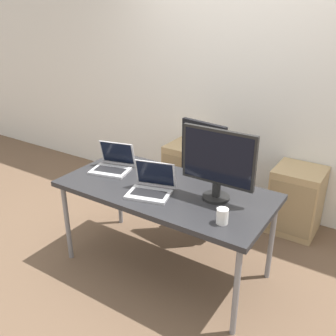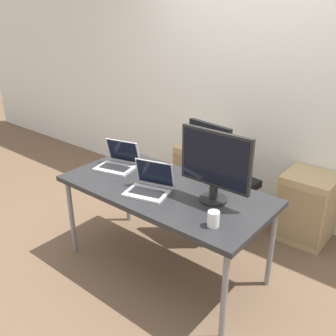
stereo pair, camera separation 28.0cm
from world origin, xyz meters
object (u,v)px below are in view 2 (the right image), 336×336
cabinet_left (200,173)px  laptop_left (150,186)px  monitor (215,165)px  coffee_cup_white (213,219)px  cabinet_right (306,207)px  office_chair (220,190)px  laptop_right (118,162)px  coffee_cup_brown (164,172)px

cabinet_left → laptop_left: laptop_left is taller
laptop_left → monitor: size_ratio=0.65×
coffee_cup_white → cabinet_left: bearing=126.9°
monitor → coffee_cup_white: monitor is taller
cabinet_left → cabinet_right: same height
office_chair → cabinet_right: (0.68, 0.39, -0.11)m
laptop_left → cabinet_left: bearing=107.8°
cabinet_left → monitor: (0.85, -1.09, 0.69)m
monitor → laptop_left: bearing=-157.4°
laptop_left → monitor: 0.53m
cabinet_left → cabinet_right: size_ratio=1.00×
laptop_left → laptop_right: 0.54m
office_chair → coffee_cup_brown: (-0.15, -0.63, 0.36)m
cabinet_right → coffee_cup_brown: size_ratio=5.71×
laptop_left → coffee_cup_brown: size_ratio=3.17×
cabinet_left → monitor: 1.54m
laptop_right → monitor: size_ratio=0.65×
laptop_left → coffee_cup_brown: laptop_left is taller
coffee_cup_white → laptop_left: bearing=171.3°
laptop_left → cabinet_right: bearing=59.0°
laptop_left → monitor: bearing=22.6°
laptop_right → monitor: 0.98m
office_chair → coffee_cup_white: size_ratio=10.85×
monitor → cabinet_right: bearing=73.3°
cabinet_left → office_chair: bearing=-38.4°
cabinet_right → coffee_cup_brown: 1.40m
cabinet_right → coffee_cup_white: (-0.15, -1.37, 0.47)m
coffee_cup_white → cabinet_right: bearing=83.9°
monitor → coffee_cup_brown: (-0.50, 0.06, -0.22)m
office_chair → laptop_left: size_ratio=3.14×
office_chair → laptop_right: bearing=-130.2°
laptop_right → monitor: bearing=0.8°
coffee_cup_brown → cabinet_left: bearing=108.6°
coffee_cup_white → laptop_right: bearing=166.9°
cabinet_left → cabinet_right: 1.17m
cabinet_right → laptop_left: 1.56m
cabinet_right → coffee_cup_white: bearing=-96.1°
office_chair → cabinet_left: office_chair is taller
cabinet_left → coffee_cup_white: coffee_cup_white is taller
cabinet_left → coffee_cup_white: (1.03, -1.37, 0.47)m
cabinet_left → laptop_right: bearing=-95.5°
office_chair → coffee_cup_brown: 0.74m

